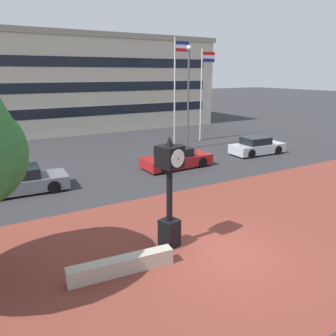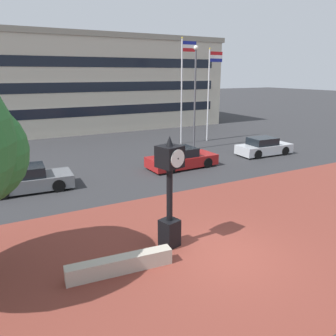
{
  "view_description": "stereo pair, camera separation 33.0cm",
  "coord_description": "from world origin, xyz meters",
  "px_view_note": "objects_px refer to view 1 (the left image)",
  "views": [
    {
      "loc": [
        -6.57,
        -7.57,
        5.74
      ],
      "look_at": [
        -1.42,
        1.32,
        2.82
      ],
      "focal_mm": 35.71,
      "sensor_mm": 36.0,
      "label": 1
    },
    {
      "loc": [
        -6.28,
        -7.73,
        5.74
      ],
      "look_at": [
        -1.42,
        1.32,
        2.82
      ],
      "focal_mm": 35.71,
      "sensor_mm": 36.0,
      "label": 2
    }
  ],
  "objects_px": {
    "car_street_near": "(176,159)",
    "flagpole_primary": "(176,85)",
    "car_street_far": "(257,146)",
    "civic_building": "(82,83)",
    "car_street_mid": "(23,181)",
    "street_lamp_post": "(188,89)",
    "flagpole_secondary": "(202,89)",
    "street_clock": "(169,192)"
  },
  "relations": [
    {
      "from": "car_street_mid",
      "to": "street_clock",
      "type": "bearing_deg",
      "value": 26.31
    },
    {
      "from": "street_lamp_post",
      "to": "flagpole_primary",
      "type": "bearing_deg",
      "value": 82.85
    },
    {
      "from": "street_clock",
      "to": "flagpole_primary",
      "type": "relative_size",
      "value": 0.45
    },
    {
      "from": "car_street_far",
      "to": "civic_building",
      "type": "bearing_deg",
      "value": -158.96
    },
    {
      "from": "car_street_near",
      "to": "car_street_far",
      "type": "distance_m",
      "value": 7.04
    },
    {
      "from": "civic_building",
      "to": "car_street_far",
      "type": "bearing_deg",
      "value": -71.26
    },
    {
      "from": "flagpole_primary",
      "to": "street_lamp_post",
      "type": "relative_size",
      "value": 1.1
    },
    {
      "from": "car_street_near",
      "to": "civic_building",
      "type": "distance_m",
      "value": 20.64
    },
    {
      "from": "flagpole_primary",
      "to": "street_lamp_post",
      "type": "xyz_separation_m",
      "value": [
        -0.29,
        -2.28,
        -0.22
      ]
    },
    {
      "from": "street_clock",
      "to": "car_street_far",
      "type": "bearing_deg",
      "value": 18.75
    },
    {
      "from": "flagpole_secondary",
      "to": "street_clock",
      "type": "bearing_deg",
      "value": -128.8
    },
    {
      "from": "flagpole_secondary",
      "to": "civic_building",
      "type": "height_order",
      "value": "civic_building"
    },
    {
      "from": "flagpole_primary",
      "to": "civic_building",
      "type": "relative_size",
      "value": 0.31
    },
    {
      "from": "car_street_far",
      "to": "car_street_near",
      "type": "bearing_deg",
      "value": -86.59
    },
    {
      "from": "street_lamp_post",
      "to": "flagpole_secondary",
      "type": "bearing_deg",
      "value": 37.79
    },
    {
      "from": "car_street_near",
      "to": "car_street_mid",
      "type": "xyz_separation_m",
      "value": [
        -8.96,
        -0.03,
        -0.0
      ]
    },
    {
      "from": "car_street_mid",
      "to": "civic_building",
      "type": "height_order",
      "value": "civic_building"
    },
    {
      "from": "car_street_mid",
      "to": "flagpole_secondary",
      "type": "xyz_separation_m",
      "value": [
        15.51,
        6.49,
        3.9
      ]
    },
    {
      "from": "car_street_mid",
      "to": "street_lamp_post",
      "type": "xyz_separation_m",
      "value": [
        12.57,
        4.21,
        4.05
      ]
    },
    {
      "from": "civic_building",
      "to": "street_lamp_post",
      "type": "distance_m",
      "value": 16.39
    },
    {
      "from": "car_street_far",
      "to": "flagpole_secondary",
      "type": "bearing_deg",
      "value": -173.31
    },
    {
      "from": "car_street_far",
      "to": "street_lamp_post",
      "type": "xyz_separation_m",
      "value": [
        -3.43,
        4.04,
        4.05
      ]
    },
    {
      "from": "car_street_far",
      "to": "flagpole_primary",
      "type": "relative_size",
      "value": 0.49
    },
    {
      "from": "street_clock",
      "to": "car_street_near",
      "type": "xyz_separation_m",
      "value": [
        5.38,
        8.38,
        -1.4
      ]
    },
    {
      "from": "car_street_near",
      "to": "civic_building",
      "type": "bearing_deg",
      "value": 177.53
    },
    {
      "from": "car_street_mid",
      "to": "civic_building",
      "type": "bearing_deg",
      "value": 158.74
    },
    {
      "from": "civic_building",
      "to": "car_street_mid",
      "type": "bearing_deg",
      "value": -114.39
    },
    {
      "from": "car_street_near",
      "to": "flagpole_primary",
      "type": "height_order",
      "value": "flagpole_primary"
    },
    {
      "from": "car_street_near",
      "to": "flagpole_primary",
      "type": "xyz_separation_m",
      "value": [
        3.9,
        6.46,
        4.27
      ]
    },
    {
      "from": "car_street_near",
      "to": "car_street_mid",
      "type": "relative_size",
      "value": 1.05
    },
    {
      "from": "flagpole_secondary",
      "to": "car_street_mid",
      "type": "bearing_deg",
      "value": -157.29
    },
    {
      "from": "car_street_mid",
      "to": "civic_building",
      "type": "distance_m",
      "value": 22.62
    },
    {
      "from": "car_street_mid",
      "to": "car_street_near",
      "type": "bearing_deg",
      "value": 93.33
    },
    {
      "from": "street_clock",
      "to": "flagpole_secondary",
      "type": "relative_size",
      "value": 0.5
    },
    {
      "from": "flagpole_secondary",
      "to": "street_lamp_post",
      "type": "height_order",
      "value": "flagpole_secondary"
    },
    {
      "from": "car_street_mid",
      "to": "flagpole_primary",
      "type": "height_order",
      "value": "flagpole_primary"
    },
    {
      "from": "street_clock",
      "to": "civic_building",
      "type": "distance_m",
      "value": 29.27
    },
    {
      "from": "car_street_near",
      "to": "street_lamp_post",
      "type": "height_order",
      "value": "street_lamp_post"
    },
    {
      "from": "street_clock",
      "to": "flagpole_primary",
      "type": "height_order",
      "value": "flagpole_primary"
    },
    {
      "from": "car_street_far",
      "to": "civic_building",
      "type": "height_order",
      "value": "civic_building"
    },
    {
      "from": "car_street_near",
      "to": "car_street_far",
      "type": "bearing_deg",
      "value": 89.28
    },
    {
      "from": "street_clock",
      "to": "car_street_mid",
      "type": "bearing_deg",
      "value": 97.48
    }
  ]
}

